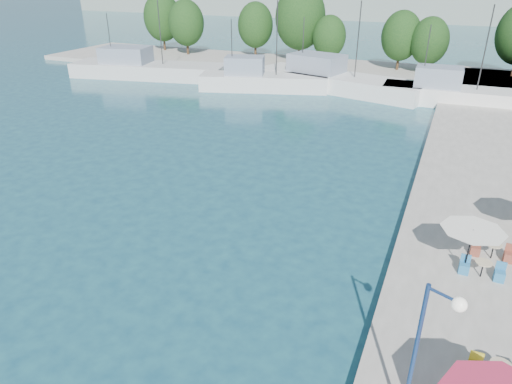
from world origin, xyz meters
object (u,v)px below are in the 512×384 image
at_px(trawler_02, 260,81).
at_px(trawler_04, 455,95).
at_px(umbrella_white, 472,235).
at_px(trawler_01, 145,69).
at_px(street_lamp, 431,338).
at_px(trawler_03, 334,80).

relative_size(trawler_02, trawler_04, 0.99).
height_order(trawler_04, umbrella_white, trawler_04).
xyz_separation_m(trawler_04, umbrella_white, (1.62, -32.11, 1.41)).
height_order(trawler_01, trawler_04, same).
height_order(trawler_01, umbrella_white, trawler_01).
relative_size(trawler_04, umbrella_white, 5.68).
xyz_separation_m(trawler_01, trawler_04, (37.74, 1.26, 0.00)).
distance_m(trawler_02, umbrella_white, 37.87).
bearing_deg(trawler_01, trawler_04, -9.84).
bearing_deg(umbrella_white, street_lamp, -97.70).
bearing_deg(trawler_03, umbrella_white, -51.85).
xyz_separation_m(trawler_03, street_lamp, (13.65, -42.88, 3.02)).
bearing_deg(trawler_02, trawler_04, -12.38).
bearing_deg(umbrella_white, trawler_02, 126.89).
height_order(trawler_04, street_lamp, trawler_04).
bearing_deg(trawler_02, umbrella_white, -70.47).
bearing_deg(trawler_04, trawler_01, -179.64).
height_order(trawler_03, street_lamp, trawler_03).
bearing_deg(trawler_01, umbrella_white, -49.84).
relative_size(trawler_01, street_lamp, 4.13).
xyz_separation_m(trawler_04, street_lamp, (0.41, -41.06, 3.02)).
xyz_separation_m(trawler_01, umbrella_white, (39.36, -30.84, 1.41)).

